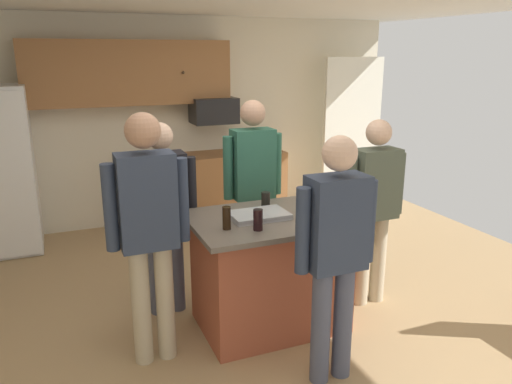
# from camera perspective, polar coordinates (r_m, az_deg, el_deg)

# --- Properties ---
(floor) EXTENTS (7.04, 7.04, 0.00)m
(floor) POSITION_cam_1_polar(r_m,az_deg,el_deg) (4.37, -1.88, -13.93)
(floor) COLOR tan
(floor) RESTS_ON ground
(back_wall) EXTENTS (6.40, 0.10, 2.60)m
(back_wall) POSITION_cam_1_polar(r_m,az_deg,el_deg) (6.55, -10.68, 7.90)
(back_wall) COLOR beige
(back_wall) RESTS_ON ground
(french_door_window_panel) EXTENTS (0.90, 0.06, 2.00)m
(french_door_window_panel) POSITION_cam_1_polar(r_m,az_deg,el_deg) (7.21, 10.91, 6.97)
(french_door_window_panel) COLOR white
(french_door_window_panel) RESTS_ON ground
(cabinet_run_upper) EXTENTS (2.40, 0.38, 0.75)m
(cabinet_run_upper) POSITION_cam_1_polar(r_m,az_deg,el_deg) (6.23, -14.27, 13.08)
(cabinet_run_upper) COLOR #936038
(cabinet_run_lower) EXTENTS (1.80, 0.63, 0.90)m
(cabinet_run_lower) POSITION_cam_1_polar(r_m,az_deg,el_deg) (6.56, -4.60, 0.55)
(cabinet_run_lower) COLOR #936038
(cabinet_run_lower) RESTS_ON ground
(microwave_over_range) EXTENTS (0.56, 0.40, 0.32)m
(microwave_over_range) POSITION_cam_1_polar(r_m,az_deg,el_deg) (6.40, -4.85, 9.28)
(microwave_over_range) COLOR black
(kitchen_island) EXTENTS (1.25, 0.90, 0.93)m
(kitchen_island) POSITION_cam_1_polar(r_m,az_deg,el_deg) (4.04, 1.64, -9.02)
(kitchen_island) COLOR #9E4C33
(kitchen_island) RESTS_ON ground
(person_guest_left) EXTENTS (0.57, 0.22, 1.63)m
(person_guest_left) POSITION_cam_1_polar(r_m,az_deg,el_deg) (4.35, 13.37, -1.01)
(person_guest_left) COLOR tan
(person_guest_left) RESTS_ON ground
(person_host_foreground) EXTENTS (0.57, 0.23, 1.75)m
(person_host_foreground) POSITION_cam_1_polar(r_m,az_deg,el_deg) (4.60, -0.36, 1.36)
(person_host_foreground) COLOR #4C5166
(person_host_foreground) RESTS_ON ground
(person_guest_right) EXTENTS (0.57, 0.22, 1.63)m
(person_guest_right) POSITION_cam_1_polar(r_m,az_deg,el_deg) (4.14, -10.56, -1.71)
(person_guest_right) COLOR #4C5166
(person_guest_right) RESTS_ON ground
(person_elder_center) EXTENTS (0.57, 0.22, 1.68)m
(person_elder_center) POSITION_cam_1_polar(r_m,az_deg,el_deg) (3.24, 9.08, -6.07)
(person_elder_center) COLOR #4C5166
(person_elder_center) RESTS_ON ground
(person_guest_by_door) EXTENTS (0.57, 0.24, 1.79)m
(person_guest_by_door) POSITION_cam_1_polar(r_m,az_deg,el_deg) (3.45, -12.22, -3.48)
(person_guest_by_door) COLOR tan
(person_guest_by_door) RESTS_ON ground
(glass_dark_ale) EXTENTS (0.07, 0.07, 0.12)m
(glass_dark_ale) POSITION_cam_1_polar(r_m,az_deg,el_deg) (4.10, 1.11, -0.85)
(glass_dark_ale) COLOR black
(glass_dark_ale) RESTS_ON kitchen_island
(glass_stout_tall) EXTENTS (0.07, 0.07, 0.14)m
(glass_stout_tall) POSITION_cam_1_polar(r_m,az_deg,el_deg) (3.92, 5.96, -1.62)
(glass_stout_tall) COLOR black
(glass_stout_tall) RESTS_ON kitchen_island
(glass_short_whisky) EXTENTS (0.06, 0.06, 0.17)m
(glass_short_whisky) POSITION_cam_1_polar(r_m,az_deg,el_deg) (3.58, -3.38, -2.99)
(glass_short_whisky) COLOR black
(glass_short_whisky) RESTS_ON kitchen_island
(glass_pilsner) EXTENTS (0.07, 0.07, 0.15)m
(glass_pilsner) POSITION_cam_1_polar(r_m,az_deg,el_deg) (3.56, 0.22, -3.20)
(glass_pilsner) COLOR black
(glass_pilsner) RESTS_ON kitchen_island
(serving_tray) EXTENTS (0.44, 0.30, 0.04)m
(serving_tray) POSITION_cam_1_polar(r_m,az_deg,el_deg) (3.84, 0.32, -2.67)
(serving_tray) COLOR #B7B7BC
(serving_tray) RESTS_ON kitchen_island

